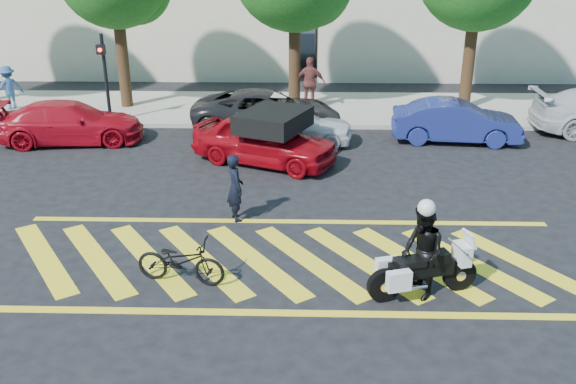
{
  "coord_description": "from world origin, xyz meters",
  "views": [
    {
      "loc": [
        0.34,
        -11.02,
        6.08
      ],
      "look_at": [
        0.03,
        1.17,
        1.05
      ],
      "focal_mm": 38.0,
      "sensor_mm": 36.0,
      "label": 1
    }
  ],
  "objects_px": {
    "parked_mid_right": "(293,125)",
    "parked_mid_left": "(267,111)",
    "bicycle": "(181,261)",
    "red_convertible": "(265,139)",
    "police_motorcycle": "(422,271)",
    "parked_right": "(456,122)",
    "officer_moto": "(422,252)",
    "parked_left": "(70,122)",
    "officer_bike": "(235,188)"
  },
  "relations": [
    {
      "from": "parked_left",
      "to": "parked_mid_right",
      "type": "xyz_separation_m",
      "value": [
        7.19,
        0.0,
        -0.02
      ]
    },
    {
      "from": "police_motorcycle",
      "to": "officer_moto",
      "type": "height_order",
      "value": "officer_moto"
    },
    {
      "from": "bicycle",
      "to": "red_convertible",
      "type": "height_order",
      "value": "red_convertible"
    },
    {
      "from": "red_convertible",
      "to": "parked_left",
      "type": "xyz_separation_m",
      "value": [
        -6.4,
        1.86,
        -0.06
      ]
    },
    {
      "from": "red_convertible",
      "to": "parked_mid_right",
      "type": "height_order",
      "value": "red_convertible"
    },
    {
      "from": "police_motorcycle",
      "to": "parked_right",
      "type": "xyz_separation_m",
      "value": [
        2.77,
        9.44,
        0.16
      ]
    },
    {
      "from": "bicycle",
      "to": "parked_right",
      "type": "distance_m",
      "value": 11.63
    },
    {
      "from": "police_motorcycle",
      "to": "red_convertible",
      "type": "distance_m",
      "value": 7.91
    },
    {
      "from": "officer_bike",
      "to": "parked_mid_left",
      "type": "relative_size",
      "value": 0.32
    },
    {
      "from": "red_convertible",
      "to": "parked_mid_right",
      "type": "bearing_deg",
      "value": 0.68
    },
    {
      "from": "police_motorcycle",
      "to": "parked_right",
      "type": "height_order",
      "value": "parked_right"
    },
    {
      "from": "parked_mid_right",
      "to": "parked_right",
      "type": "bearing_deg",
      "value": -84.48
    },
    {
      "from": "parked_mid_left",
      "to": "parked_mid_right",
      "type": "distance_m",
      "value": 1.67
    },
    {
      "from": "officer_moto",
      "to": "parked_mid_left",
      "type": "xyz_separation_m",
      "value": [
        -3.42,
        10.43,
        -0.19
      ]
    },
    {
      "from": "police_motorcycle",
      "to": "parked_mid_right",
      "type": "relative_size",
      "value": 0.55
    },
    {
      "from": "bicycle",
      "to": "parked_mid_left",
      "type": "relative_size",
      "value": 0.34
    },
    {
      "from": "red_convertible",
      "to": "parked_right",
      "type": "height_order",
      "value": "red_convertible"
    },
    {
      "from": "parked_mid_right",
      "to": "red_convertible",
      "type": "bearing_deg",
      "value": 158.13
    },
    {
      "from": "red_convertible",
      "to": "parked_right",
      "type": "relative_size",
      "value": 1.05
    },
    {
      "from": "parked_mid_right",
      "to": "parked_mid_left",
      "type": "bearing_deg",
      "value": 34.39
    },
    {
      "from": "police_motorcycle",
      "to": "parked_mid_right",
      "type": "bearing_deg",
      "value": 89.11
    },
    {
      "from": "officer_moto",
      "to": "red_convertible",
      "type": "distance_m",
      "value": 7.9
    },
    {
      "from": "red_convertible",
      "to": "parked_right",
      "type": "xyz_separation_m",
      "value": [
        6.08,
        2.25,
        -0.06
      ]
    },
    {
      "from": "bicycle",
      "to": "parked_mid_left",
      "type": "xyz_separation_m",
      "value": [
        1.06,
        10.08,
        0.24
      ]
    },
    {
      "from": "police_motorcycle",
      "to": "red_convertible",
      "type": "bearing_deg",
      "value": 98.28
    },
    {
      "from": "officer_moto",
      "to": "parked_right",
      "type": "height_order",
      "value": "officer_moto"
    },
    {
      "from": "parked_mid_left",
      "to": "police_motorcycle",
      "type": "bearing_deg",
      "value": -158.32
    },
    {
      "from": "parked_mid_left",
      "to": "red_convertible",
      "type": "bearing_deg",
      "value": -174.36
    },
    {
      "from": "officer_bike",
      "to": "police_motorcycle",
      "type": "bearing_deg",
      "value": -153.55
    },
    {
      "from": "police_motorcycle",
      "to": "parked_left",
      "type": "relative_size",
      "value": 0.46
    },
    {
      "from": "parked_mid_right",
      "to": "parked_right",
      "type": "relative_size",
      "value": 0.93
    },
    {
      "from": "parked_mid_left",
      "to": "bicycle",
      "type": "bearing_deg",
      "value": 177.47
    },
    {
      "from": "officer_moto",
      "to": "parked_left",
      "type": "xyz_separation_m",
      "value": [
        -9.69,
        9.03,
        -0.22
      ]
    },
    {
      "from": "officer_bike",
      "to": "red_convertible",
      "type": "distance_m",
      "value": 3.97
    },
    {
      "from": "parked_right",
      "to": "parked_mid_left",
      "type": "bearing_deg",
      "value": 86.35
    },
    {
      "from": "officer_bike",
      "to": "officer_moto",
      "type": "height_order",
      "value": "officer_moto"
    },
    {
      "from": "parked_right",
      "to": "bicycle",
      "type": "bearing_deg",
      "value": 146.88
    },
    {
      "from": "parked_right",
      "to": "parked_mid_right",
      "type": "bearing_deg",
      "value": 99.83
    },
    {
      "from": "parked_left",
      "to": "parked_mid_left",
      "type": "height_order",
      "value": "parked_mid_left"
    },
    {
      "from": "officer_moto",
      "to": "officer_bike",
      "type": "bearing_deg",
      "value": -147.35
    },
    {
      "from": "officer_bike",
      "to": "parked_mid_left",
      "type": "xyz_separation_m",
      "value": [
        0.31,
        7.2,
        -0.1
      ]
    },
    {
      "from": "officer_moto",
      "to": "parked_left",
      "type": "height_order",
      "value": "officer_moto"
    },
    {
      "from": "parked_right",
      "to": "red_convertible",
      "type": "bearing_deg",
      "value": 115.87
    },
    {
      "from": "bicycle",
      "to": "red_convertible",
      "type": "relative_size",
      "value": 0.41
    },
    {
      "from": "parked_right",
      "to": "officer_bike",
      "type": "bearing_deg",
      "value": 139.12
    },
    {
      "from": "bicycle",
      "to": "parked_mid_right",
      "type": "xyz_separation_m",
      "value": [
        1.98,
        8.68,
        0.19
      ]
    },
    {
      "from": "bicycle",
      "to": "parked_right",
      "type": "relative_size",
      "value": 0.42
    },
    {
      "from": "officer_moto",
      "to": "red_convertible",
      "type": "xyz_separation_m",
      "value": [
        -3.29,
        7.18,
        -0.16
      ]
    },
    {
      "from": "officer_bike",
      "to": "red_convertible",
      "type": "relative_size",
      "value": 0.37
    },
    {
      "from": "bicycle",
      "to": "officer_moto",
      "type": "relative_size",
      "value": 0.98
    }
  ]
}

